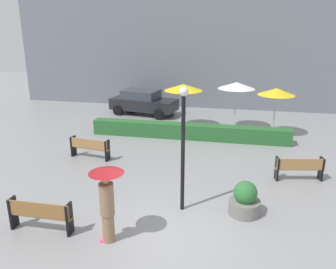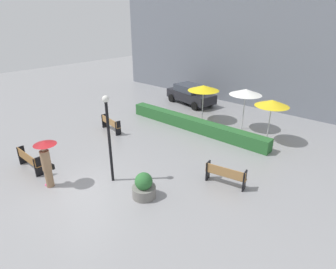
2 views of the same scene
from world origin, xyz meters
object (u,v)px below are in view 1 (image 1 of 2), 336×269
patio_umbrella_yellow_far (276,92)px  parked_car (143,102)px  bench_far_left (89,147)px  patio_umbrella_yellow (183,87)px  bench_far_right (300,167)px  patio_umbrella_white (237,86)px  lamp_post (183,137)px  bench_near_left (40,214)px  planter_pot (245,200)px  pedestrian_with_umbrella (107,195)px

patio_umbrella_yellow_far → parked_car: size_ratio=0.56×
bench_far_left → patio_umbrella_yellow: (3.20, 5.40, 1.77)m
bench_far_right → patio_umbrella_yellow_far: bearing=95.3°
patio_umbrella_white → parked_car: 6.49m
bench_far_right → parked_car: parked_car is taller
patio_umbrella_yellow_far → lamp_post: bearing=-111.8°
bench_near_left → patio_umbrella_yellow: (2.22, 10.91, 1.74)m
bench_far_left → patio_umbrella_white: patio_umbrella_white is taller
bench_far_right → parked_car: bearing=134.5°
parked_car → patio_umbrella_yellow: bearing=-41.0°
bench_near_left → patio_umbrella_yellow: bearing=78.5°
bench_far_left → patio_umbrella_yellow: bearing=59.4°
bench_far_right → parked_car: 11.97m
lamp_post → patio_umbrella_yellow: bearing=99.2°
bench_far_right → planter_pot: (-1.99, -2.90, -0.06)m
patio_umbrella_yellow_far → parked_car: (-7.88, 3.05, -1.50)m
lamp_post → parked_car: size_ratio=0.87×
planter_pot → patio_umbrella_white: size_ratio=0.41×
bench_near_left → bench_far_left: bearing=100.0°
pedestrian_with_umbrella → lamp_post: (1.65, 2.02, 1.05)m
bench_near_left → patio_umbrella_yellow: size_ratio=0.74×
bench_far_left → lamp_post: 6.09m
patio_umbrella_yellow → patio_umbrella_white: bearing=8.1°
planter_pot → parked_car: size_ratio=0.24×
lamp_post → patio_umbrella_yellow_far: 9.14m
pedestrian_with_umbrella → patio_umbrella_yellow: bearing=88.9°
bench_far_right → patio_umbrella_white: 7.06m
planter_pot → parked_car: parked_car is taller
pedestrian_with_umbrella → patio_umbrella_yellow_far: bearing=64.3°
planter_pot → lamp_post: 2.71m
lamp_post → parked_car: (-4.48, 11.53, -1.56)m
bench_near_left → lamp_post: size_ratio=0.48×
patio_umbrella_yellow → lamp_post: bearing=-80.8°
bench_far_left → patio_umbrella_yellow_far: (8.03, 5.00, 1.79)m
bench_far_right → lamp_post: size_ratio=0.46×
patio_umbrella_white → parked_car: (-5.87, 2.23, -1.62)m
bench_far_right → bench_far_left: bearing=176.7°
lamp_post → bench_far_left: bearing=143.1°
parked_car → planter_pot: bearing=-60.8°
bench_near_left → parked_car: 13.58m
patio_umbrella_yellow → parked_car: (-3.04, 2.64, -1.48)m
pedestrian_with_umbrella → patio_umbrella_yellow_far: 11.69m
pedestrian_with_umbrella → patio_umbrella_white: bearing=75.0°
bench_near_left → pedestrian_with_umbrella: bearing=0.0°
pedestrian_with_umbrella → patio_umbrella_yellow: 10.95m
lamp_post → patio_umbrella_white: lamp_post is taller
pedestrian_with_umbrella → planter_pot: bearing=30.6°
bench_far_right → patio_umbrella_yellow_far: (-0.51, 5.50, 1.80)m
bench_far_right → planter_pot: 3.52m
patio_umbrella_yellow_far → parked_car: bearing=158.9°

